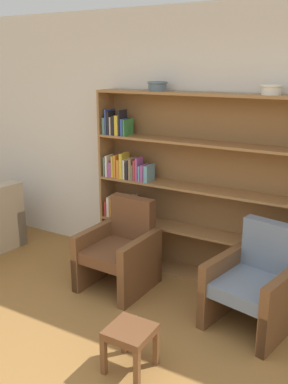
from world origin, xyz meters
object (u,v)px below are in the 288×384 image
at_px(armchair_cushioned, 255,284).
at_px(footstool, 130,336).
at_px(bowl_olive, 157,86).
at_px(bowl_slate, 271,89).
at_px(bookshelf, 189,191).
at_px(armchair_leather, 121,250).

distance_m(armchair_cushioned, footstool, 1.21).
height_order(bowl_olive, armchair_cushioned, bowl_olive).
height_order(bowl_slate, armchair_cushioned, bowl_slate).
xyz_separation_m(bookshelf, bowl_olive, (-0.37, -0.03, 1.05)).
xyz_separation_m(bowl_olive, bowl_slate, (1.13, 0.00, -0.00)).
xyz_separation_m(bookshelf, armchair_leather, (-0.47, -0.59, -0.54)).
relative_size(bookshelf, armchair_cushioned, 2.77).
height_order(armchair_leather, footstool, armchair_leather).
xyz_separation_m(armchair_cushioned, footstool, (-0.61, -1.04, -0.11)).
bearing_deg(footstool, bookshelf, 99.93).
height_order(bowl_olive, bowl_slate, bowl_olive).
relative_size(bowl_olive, armchair_leather, 0.23).
bearing_deg(bowl_slate, bowl_olive, 180.00).
height_order(bowl_olive, footstool, bowl_olive).
bearing_deg(bowl_slate, armchair_leather, -155.42).
distance_m(bookshelf, bowl_slate, 1.30).
xyz_separation_m(bowl_slate, armchair_leather, (-1.23, -0.56, -1.59)).
bearing_deg(armchair_leather, bowl_slate, -152.74).
relative_size(bowl_olive, bowl_slate, 1.09).
bearing_deg(bookshelf, bowl_olive, -176.07).
relative_size(bowl_slate, footstool, 0.55).
xyz_separation_m(armchair_leather, footstool, (0.76, -1.04, -0.11)).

